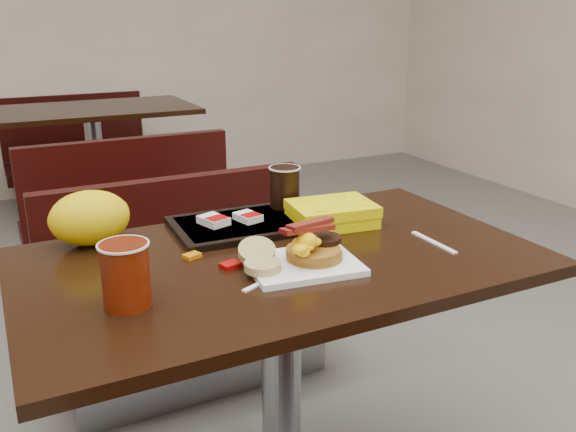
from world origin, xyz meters
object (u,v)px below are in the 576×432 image
bench_near_n (195,291)px  knife (434,242)px  hashbrown_sleeve_left (214,220)px  bench_far_s (121,201)px  platter (303,264)px  coffee_cup_near (126,275)px  fork (258,284)px  table_near (282,392)px  tray (242,225)px  coffee_cup_far (285,187)px  paper_bag (90,218)px  pancake_stack (314,253)px  table_far (97,169)px  clamshell (332,214)px  bench_far_n (79,149)px

bench_near_n → knife: size_ratio=6.13×
hashbrown_sleeve_left → bench_far_s: bearing=69.3°
bench_far_s → platter: platter is taller
coffee_cup_near → fork: 0.27m
table_near → coffee_cup_near: coffee_cup_near is taller
tray → table_near: bearing=-85.6°
tray → coffee_cup_far: 0.19m
platter → tray: (-0.02, 0.31, 0.00)m
bench_far_s → knife: knife is taller
bench_far_s → platter: size_ratio=4.11×
bench_far_s → paper_bag: 1.73m
knife → platter: bearing=-91.3°
coffee_cup_far → pancake_stack: bearing=-106.2°
bench_far_s → table_near: bearing=-90.0°
pancake_stack → paper_bag: size_ratio=0.66×
table_far → platter: bearing=-89.7°
tray → knife: bearing=-37.1°
table_near → paper_bag: (-0.38, 0.28, 0.44)m
table_far → coffee_cup_near: (-0.38, -2.70, 0.44)m
clamshell → paper_bag: 0.62m
bench_near_n → coffee_cup_near: (-0.38, -0.80, 0.45)m
table_near → paper_bag: 0.65m
fork → hashbrown_sleeve_left: 0.37m
bench_far_s → fork: size_ratio=8.15×
fork → tray: tray is taller
coffee_cup_near → tray: coffee_cup_near is taller
tray → fork: bearing=-104.6°
pancake_stack → coffee_cup_near: size_ratio=1.00×
table_far → pancake_stack: pancake_stack is taller
platter → coffee_cup_near: (-0.39, -0.01, 0.06)m
hashbrown_sleeve_left → bench_far_n: bearing=70.6°
clamshell → paper_bag: bearing=174.1°
table_near → coffee_cup_far: coffee_cup_far is taller
table_near → coffee_cup_near: (-0.38, -0.10, 0.44)m
bench_far_n → knife: 3.44m
pancake_stack → paper_bag: (-0.43, 0.36, 0.04)m
table_near → coffee_cup_near: size_ratio=9.28×
bench_near_n → bench_far_s: size_ratio=1.00×
bench_near_n → paper_bag: (-0.38, -0.42, 0.46)m
knife → bench_far_n: bearing=-173.5°
coffee_cup_near → fork: coffee_cup_near is taller
table_near → tray: 0.44m
knife → paper_bag: 0.85m
platter → pancake_stack: size_ratio=1.89×
platter → pancake_stack: (0.03, 0.01, 0.02)m
platter → knife: platter is taller
bench_near_n → pancake_stack: (0.05, -0.78, 0.42)m
tray → hashbrown_sleeve_left: hashbrown_sleeve_left is taller
table_far → tray: (-0.01, -2.38, 0.38)m
bench_near_n → table_far: table_far is taller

